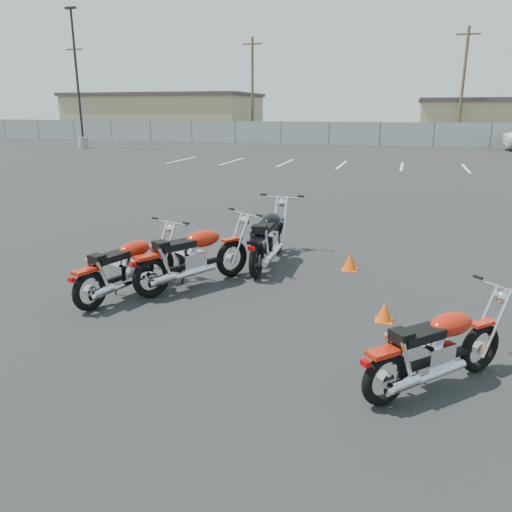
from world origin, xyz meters
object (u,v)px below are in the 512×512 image
(motorcycle_front_red, at_px, (127,267))
(motorcycle_second_black, at_px, (269,238))
(motorcycle_third_red, at_px, (194,257))
(motorcycle_rear_red, at_px, (437,349))

(motorcycle_front_red, height_order, motorcycle_second_black, motorcycle_second_black)
(motorcycle_second_black, relative_size, motorcycle_third_red, 1.10)
(motorcycle_front_red, relative_size, motorcycle_rear_red, 1.24)
(motorcycle_second_black, relative_size, motorcycle_rear_red, 1.39)
(motorcycle_front_red, xyz_separation_m, motorcycle_rear_red, (4.39, -1.44, -0.02))
(motorcycle_front_red, xyz_separation_m, motorcycle_second_black, (1.63, 2.17, 0.05))
(motorcycle_front_red, xyz_separation_m, motorcycle_third_red, (0.80, 0.68, 0.04))
(motorcycle_front_red, distance_m, motorcycle_third_red, 1.05)
(motorcycle_front_red, relative_size, motorcycle_third_red, 0.98)
(motorcycle_second_black, distance_m, motorcycle_rear_red, 4.54)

